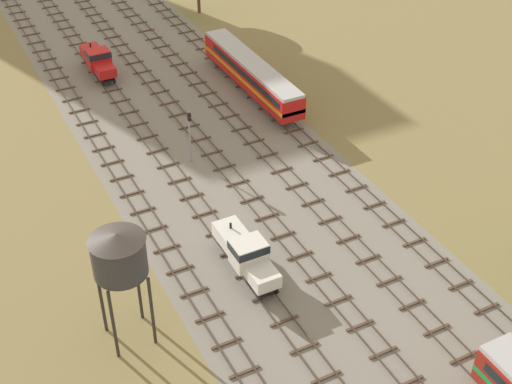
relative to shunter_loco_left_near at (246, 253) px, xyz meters
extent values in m
plane|color=olive|center=(4.85, 15.12, -2.01)|extent=(480.00, 480.00, 0.00)
cube|color=gray|center=(4.85, 15.12, -2.01)|extent=(23.40, 176.00, 0.01)
cube|color=#47382D|center=(-5.57, 16.12, -1.80)|extent=(0.07, 126.00, 0.15)
cube|color=#47382D|center=(-4.13, 16.12, -1.80)|extent=(0.07, 126.00, 0.15)
cube|color=brown|center=(-4.85, -9.38, -1.94)|extent=(2.40, 0.22, 0.14)
cube|color=brown|center=(-4.85, -6.38, -1.94)|extent=(2.40, 0.22, 0.14)
cube|color=brown|center=(-4.85, -3.38, -1.94)|extent=(2.40, 0.22, 0.14)
cube|color=brown|center=(-4.85, -0.38, -1.94)|extent=(2.40, 0.22, 0.14)
cube|color=brown|center=(-4.85, 2.62, -1.94)|extent=(2.40, 0.22, 0.14)
cube|color=brown|center=(-4.85, 5.62, -1.94)|extent=(2.40, 0.22, 0.14)
cube|color=brown|center=(-4.85, 8.62, -1.94)|extent=(2.40, 0.22, 0.14)
cube|color=brown|center=(-4.85, 11.62, -1.94)|extent=(2.40, 0.22, 0.14)
cube|color=brown|center=(-4.85, 14.62, -1.94)|extent=(2.40, 0.22, 0.14)
cube|color=brown|center=(-4.85, 17.62, -1.94)|extent=(2.40, 0.22, 0.14)
cube|color=brown|center=(-4.85, 20.62, -1.94)|extent=(2.40, 0.22, 0.14)
cube|color=brown|center=(-4.85, 23.62, -1.94)|extent=(2.40, 0.22, 0.14)
cube|color=brown|center=(-4.85, 26.62, -1.94)|extent=(2.40, 0.22, 0.14)
cube|color=brown|center=(-4.85, 29.62, -1.94)|extent=(2.40, 0.22, 0.14)
cube|color=brown|center=(-4.85, 32.62, -1.94)|extent=(2.40, 0.22, 0.14)
cube|color=brown|center=(-4.85, 35.62, -1.94)|extent=(2.40, 0.22, 0.14)
cube|color=brown|center=(-4.85, 38.62, -1.94)|extent=(2.40, 0.22, 0.14)
cube|color=brown|center=(-4.85, 41.62, -1.94)|extent=(2.40, 0.22, 0.14)
cube|color=brown|center=(-4.85, 44.62, -1.94)|extent=(2.40, 0.22, 0.14)
cube|color=brown|center=(-4.85, 47.62, -1.94)|extent=(2.40, 0.22, 0.14)
cube|color=brown|center=(-4.85, 50.62, -1.94)|extent=(2.40, 0.22, 0.14)
cube|color=brown|center=(-4.85, 53.62, -1.94)|extent=(2.40, 0.22, 0.14)
cube|color=brown|center=(-4.85, 56.62, -1.94)|extent=(2.40, 0.22, 0.14)
cube|color=brown|center=(-4.85, 59.62, -1.94)|extent=(2.40, 0.22, 0.14)
cube|color=brown|center=(-4.85, 62.62, -1.94)|extent=(2.40, 0.22, 0.14)
cube|color=brown|center=(-4.85, 65.62, -1.94)|extent=(2.40, 0.22, 0.14)
cube|color=brown|center=(-4.85, 68.62, -1.94)|extent=(2.40, 0.22, 0.14)
cube|color=#47382D|center=(-0.72, 16.12, -1.80)|extent=(0.07, 126.00, 0.15)
cube|color=#47382D|center=(0.72, 16.12, -1.80)|extent=(0.07, 126.00, 0.15)
cube|color=brown|center=(0.00, -12.38, -1.94)|extent=(2.40, 0.22, 0.14)
cube|color=brown|center=(0.00, -9.38, -1.94)|extent=(2.40, 0.22, 0.14)
cube|color=brown|center=(0.00, -6.38, -1.94)|extent=(2.40, 0.22, 0.14)
cube|color=brown|center=(0.00, -3.38, -1.94)|extent=(2.40, 0.22, 0.14)
cube|color=brown|center=(0.00, -0.38, -1.94)|extent=(2.40, 0.22, 0.14)
cube|color=brown|center=(0.00, 2.62, -1.94)|extent=(2.40, 0.22, 0.14)
cube|color=brown|center=(0.00, 5.62, -1.94)|extent=(2.40, 0.22, 0.14)
cube|color=brown|center=(0.00, 8.62, -1.94)|extent=(2.40, 0.22, 0.14)
cube|color=brown|center=(0.00, 11.62, -1.94)|extent=(2.40, 0.22, 0.14)
cube|color=brown|center=(0.00, 14.62, -1.94)|extent=(2.40, 0.22, 0.14)
cube|color=brown|center=(0.00, 17.62, -1.94)|extent=(2.40, 0.22, 0.14)
cube|color=brown|center=(0.00, 20.62, -1.94)|extent=(2.40, 0.22, 0.14)
cube|color=brown|center=(0.00, 23.62, -1.94)|extent=(2.40, 0.22, 0.14)
cube|color=brown|center=(0.00, 26.62, -1.94)|extent=(2.40, 0.22, 0.14)
cube|color=brown|center=(0.00, 29.62, -1.94)|extent=(2.40, 0.22, 0.14)
cube|color=brown|center=(0.00, 32.62, -1.94)|extent=(2.40, 0.22, 0.14)
cube|color=brown|center=(0.00, 35.62, -1.94)|extent=(2.40, 0.22, 0.14)
cube|color=brown|center=(0.00, 38.62, -1.94)|extent=(2.40, 0.22, 0.14)
cube|color=brown|center=(0.00, 41.62, -1.94)|extent=(2.40, 0.22, 0.14)
cube|color=brown|center=(0.00, 44.62, -1.94)|extent=(2.40, 0.22, 0.14)
cube|color=brown|center=(0.00, 47.62, -1.94)|extent=(2.40, 0.22, 0.14)
cube|color=brown|center=(0.00, 50.62, -1.94)|extent=(2.40, 0.22, 0.14)
cube|color=brown|center=(0.00, 53.62, -1.94)|extent=(2.40, 0.22, 0.14)
cube|color=brown|center=(0.00, 56.62, -1.94)|extent=(2.40, 0.22, 0.14)
cube|color=brown|center=(0.00, 59.62, -1.94)|extent=(2.40, 0.22, 0.14)
cube|color=brown|center=(0.00, 62.62, -1.94)|extent=(2.40, 0.22, 0.14)
cube|color=brown|center=(0.00, 65.62, -1.94)|extent=(2.40, 0.22, 0.14)
cube|color=brown|center=(0.00, 68.62, -1.94)|extent=(2.40, 0.22, 0.14)
cube|color=#47382D|center=(4.13, 16.12, -1.80)|extent=(0.07, 126.00, 0.15)
cube|color=#47382D|center=(5.57, 16.12, -1.80)|extent=(0.07, 126.00, 0.15)
cube|color=brown|center=(4.85, -15.38, -1.94)|extent=(2.40, 0.22, 0.14)
cube|color=brown|center=(4.85, -12.38, -1.94)|extent=(2.40, 0.22, 0.14)
cube|color=brown|center=(4.85, -9.38, -1.94)|extent=(2.40, 0.22, 0.14)
cube|color=brown|center=(4.85, -6.38, -1.94)|extent=(2.40, 0.22, 0.14)
cube|color=brown|center=(4.85, -3.38, -1.94)|extent=(2.40, 0.22, 0.14)
cube|color=brown|center=(4.85, -0.38, -1.94)|extent=(2.40, 0.22, 0.14)
cube|color=brown|center=(4.85, 2.62, -1.94)|extent=(2.40, 0.22, 0.14)
cube|color=brown|center=(4.85, 5.62, -1.94)|extent=(2.40, 0.22, 0.14)
cube|color=brown|center=(4.85, 8.62, -1.94)|extent=(2.40, 0.22, 0.14)
cube|color=brown|center=(4.85, 11.62, -1.94)|extent=(2.40, 0.22, 0.14)
cube|color=brown|center=(4.85, 14.62, -1.94)|extent=(2.40, 0.22, 0.14)
cube|color=brown|center=(4.85, 17.62, -1.94)|extent=(2.40, 0.22, 0.14)
cube|color=brown|center=(4.85, 20.62, -1.94)|extent=(2.40, 0.22, 0.14)
cube|color=brown|center=(4.85, 23.62, -1.94)|extent=(2.40, 0.22, 0.14)
cube|color=brown|center=(4.85, 26.62, -1.94)|extent=(2.40, 0.22, 0.14)
cube|color=brown|center=(4.85, 29.62, -1.94)|extent=(2.40, 0.22, 0.14)
cube|color=brown|center=(4.85, 32.62, -1.94)|extent=(2.40, 0.22, 0.14)
cube|color=brown|center=(4.85, 35.62, -1.94)|extent=(2.40, 0.22, 0.14)
cube|color=brown|center=(4.85, 38.62, -1.94)|extent=(2.40, 0.22, 0.14)
cube|color=brown|center=(4.85, 41.62, -1.94)|extent=(2.40, 0.22, 0.14)
cube|color=brown|center=(4.85, 44.62, -1.94)|extent=(2.40, 0.22, 0.14)
cube|color=brown|center=(4.85, 47.62, -1.94)|extent=(2.40, 0.22, 0.14)
cube|color=brown|center=(4.85, 50.62, -1.94)|extent=(2.40, 0.22, 0.14)
cube|color=brown|center=(4.85, 53.62, -1.94)|extent=(2.40, 0.22, 0.14)
cube|color=brown|center=(4.85, 56.62, -1.94)|extent=(2.40, 0.22, 0.14)
cube|color=brown|center=(4.85, 59.62, -1.94)|extent=(2.40, 0.22, 0.14)
cube|color=brown|center=(4.85, 62.62, -1.94)|extent=(2.40, 0.22, 0.14)
cube|color=brown|center=(4.85, 65.62, -1.94)|extent=(2.40, 0.22, 0.14)
cube|color=#47382D|center=(8.98, 16.12, -1.80)|extent=(0.07, 126.00, 0.15)
cube|color=#47382D|center=(10.42, 16.12, -1.80)|extent=(0.07, 126.00, 0.15)
cube|color=brown|center=(9.70, -15.38, -1.94)|extent=(2.40, 0.22, 0.14)
cube|color=brown|center=(9.70, -12.38, -1.94)|extent=(2.40, 0.22, 0.14)
cube|color=brown|center=(9.70, -9.38, -1.94)|extent=(2.40, 0.22, 0.14)
cube|color=brown|center=(9.70, -6.38, -1.94)|extent=(2.40, 0.22, 0.14)
cube|color=brown|center=(9.70, -3.38, -1.94)|extent=(2.40, 0.22, 0.14)
cube|color=brown|center=(9.70, -0.38, -1.94)|extent=(2.40, 0.22, 0.14)
cube|color=brown|center=(9.70, 2.62, -1.94)|extent=(2.40, 0.22, 0.14)
cube|color=brown|center=(9.70, 5.62, -1.94)|extent=(2.40, 0.22, 0.14)
cube|color=brown|center=(9.70, 8.62, -1.94)|extent=(2.40, 0.22, 0.14)
cube|color=brown|center=(9.70, 11.62, -1.94)|extent=(2.40, 0.22, 0.14)
cube|color=brown|center=(9.70, 14.62, -1.94)|extent=(2.40, 0.22, 0.14)
cube|color=brown|center=(9.70, 17.62, -1.94)|extent=(2.40, 0.22, 0.14)
cube|color=brown|center=(9.70, 20.62, -1.94)|extent=(2.40, 0.22, 0.14)
cube|color=brown|center=(9.70, 23.62, -1.94)|extent=(2.40, 0.22, 0.14)
cube|color=brown|center=(9.70, 26.62, -1.94)|extent=(2.40, 0.22, 0.14)
cube|color=brown|center=(9.70, 29.62, -1.94)|extent=(2.40, 0.22, 0.14)
cube|color=brown|center=(9.70, 32.62, -1.94)|extent=(2.40, 0.22, 0.14)
cube|color=brown|center=(9.70, 35.62, -1.94)|extent=(2.40, 0.22, 0.14)
cube|color=brown|center=(9.70, 38.62, -1.94)|extent=(2.40, 0.22, 0.14)
cube|color=brown|center=(9.70, 41.62, -1.94)|extent=(2.40, 0.22, 0.14)
cube|color=brown|center=(9.70, 44.62, -1.94)|extent=(2.40, 0.22, 0.14)
cube|color=brown|center=(9.70, 47.62, -1.94)|extent=(2.40, 0.22, 0.14)
cube|color=brown|center=(9.70, 50.62, -1.94)|extent=(2.40, 0.22, 0.14)
cube|color=brown|center=(9.70, 53.62, -1.94)|extent=(2.40, 0.22, 0.14)
cube|color=brown|center=(9.70, 56.62, -1.94)|extent=(2.40, 0.22, 0.14)
cube|color=brown|center=(9.70, 59.62, -1.94)|extent=(2.40, 0.22, 0.14)
cube|color=brown|center=(9.70, 62.62, -1.94)|extent=(2.40, 0.22, 0.14)
cube|color=#47382D|center=(13.84, 16.12, -1.80)|extent=(0.07, 126.00, 0.15)
cube|color=#47382D|center=(15.27, 16.12, -1.80)|extent=(0.07, 126.00, 0.15)
cube|color=brown|center=(14.55, -12.38, -1.94)|extent=(2.40, 0.22, 0.14)
cube|color=brown|center=(14.55, -9.38, -1.94)|extent=(2.40, 0.22, 0.14)
cube|color=brown|center=(14.55, -6.38, -1.94)|extent=(2.40, 0.22, 0.14)
cube|color=brown|center=(14.55, -3.38, -1.94)|extent=(2.40, 0.22, 0.14)
cube|color=brown|center=(14.55, -0.38, -1.94)|extent=(2.40, 0.22, 0.14)
cube|color=brown|center=(14.55, 2.62, -1.94)|extent=(2.40, 0.22, 0.14)
cube|color=brown|center=(14.55, 5.62, -1.94)|extent=(2.40, 0.22, 0.14)
cube|color=brown|center=(14.55, 8.62, -1.94)|extent=(2.40, 0.22, 0.14)
cube|color=brown|center=(14.55, 11.62, -1.94)|extent=(2.40, 0.22, 0.14)
cube|color=brown|center=(14.55, 14.62, -1.94)|extent=(2.40, 0.22, 0.14)
cube|color=brown|center=(14.55, 17.62, -1.94)|extent=(2.40, 0.22, 0.14)
cube|color=brown|center=(14.55, 20.62, -1.94)|extent=(2.40, 0.22, 0.14)
cube|color=brown|center=(14.55, 23.62, -1.94)|extent=(2.40, 0.22, 0.14)
cube|color=brown|center=(14.55, 26.62, -1.94)|extent=(2.40, 0.22, 0.14)
cube|color=brown|center=(14.55, 29.62, -1.94)|extent=(2.40, 0.22, 0.14)
cube|color=brown|center=(14.55, 32.62, -1.94)|extent=(2.40, 0.22, 0.14)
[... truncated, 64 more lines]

